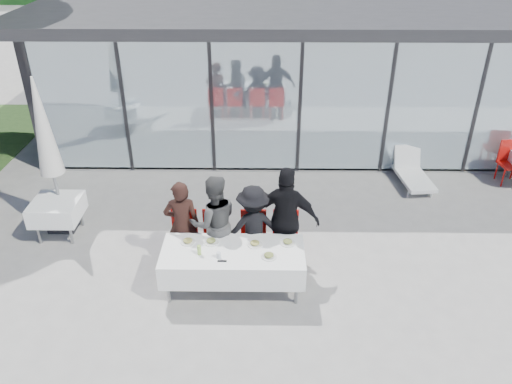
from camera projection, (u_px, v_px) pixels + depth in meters
ground at (249, 282)px, 8.32m from camera, size 90.00×90.00×0.00m
pavilion at (325, 39)px, 14.32m from camera, size 14.80×8.80×3.44m
dining_table at (233, 261)px, 7.94m from camera, size 2.26×0.96×0.75m
diner_a at (182, 225)px, 8.36m from camera, size 0.65×0.65×1.63m
diner_chair_a at (184, 234)px, 8.60m from camera, size 0.44×0.44×0.97m
diner_b at (214, 223)px, 8.33m from camera, size 1.02×1.02×1.72m
diner_chair_b at (216, 234)px, 8.59m from camera, size 0.44×0.44×0.97m
diner_c at (253, 227)px, 8.37m from camera, size 1.17×1.17×1.54m
diner_chair_c at (253, 235)px, 8.58m from camera, size 0.44×0.44×0.97m
diner_d at (287, 219)px, 8.28m from camera, size 1.31×1.31×1.88m
diner_chair_d at (286, 235)px, 8.58m from camera, size 0.44×0.44×0.97m
plate_a at (188, 241)px, 8.01m from camera, size 0.24×0.24×0.07m
plate_b at (211, 241)px, 8.01m from camera, size 0.24×0.24×0.07m
plate_c at (255, 244)px, 7.95m from camera, size 0.24×0.24×0.07m
plate_d at (288, 242)px, 7.99m from camera, size 0.24×0.24×0.07m
plate_extra at (269, 256)px, 7.67m from camera, size 0.24×0.24×0.07m
juice_bottle at (199, 250)px, 7.71m from camera, size 0.06×0.06×0.16m
drinking_glasses at (219, 255)px, 7.64m from camera, size 0.07×0.07×0.10m
folded_eyeglasses at (222, 261)px, 7.59m from camera, size 0.14×0.03×0.01m
spare_table_left at (57, 209)px, 9.27m from camera, size 0.86×0.86×0.74m
spare_chair_a at (509, 160)px, 11.15m from camera, size 0.51×0.51×0.97m
market_umbrella at (45, 136)px, 8.80m from camera, size 0.50×0.50×3.00m
lounger at (412, 172)px, 11.24m from camera, size 0.73×1.38×0.72m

